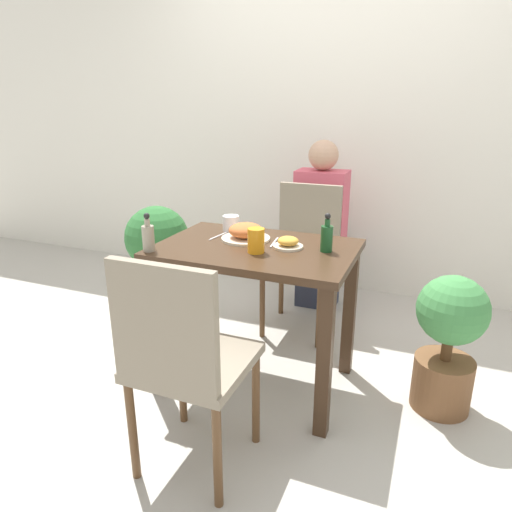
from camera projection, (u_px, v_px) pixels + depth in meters
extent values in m
plane|color=#B7B2A8|center=(256.00, 380.00, 2.42)|extent=(16.00, 16.00, 0.00)
cube|color=white|center=(333.00, 117.00, 3.32)|extent=(8.00, 0.05, 2.60)
cube|color=#3D2819|center=(256.00, 250.00, 2.19)|extent=(0.94, 0.64, 0.04)
cube|color=#3D2819|center=(155.00, 328.00, 2.22)|extent=(0.06, 0.06, 0.71)
cube|color=#3D2819|center=(324.00, 363.00, 1.92)|extent=(0.06, 0.06, 0.71)
cube|color=#3D2819|center=(207.00, 289.00, 2.70)|extent=(0.06, 0.06, 0.71)
cube|color=#3D2819|center=(349.00, 312.00, 2.40)|extent=(0.06, 0.06, 0.71)
cube|color=gray|center=(195.00, 361.00, 1.75)|extent=(0.42, 0.42, 0.04)
cube|color=gray|center=(163.00, 327.00, 1.50)|extent=(0.40, 0.04, 0.44)
cylinder|color=brown|center=(256.00, 398.00, 1.92)|extent=(0.03, 0.03, 0.44)
cylinder|color=brown|center=(182.00, 380.00, 2.05)|extent=(0.03, 0.03, 0.44)
cylinder|color=brown|center=(217.00, 456.00, 1.60)|extent=(0.03, 0.03, 0.44)
cylinder|color=brown|center=(132.00, 430.00, 1.73)|extent=(0.03, 0.03, 0.44)
cube|color=gray|center=(300.00, 263.00, 2.83)|extent=(0.42, 0.42, 0.04)
cube|color=gray|center=(310.00, 218.00, 2.92)|extent=(0.40, 0.04, 0.44)
cylinder|color=brown|center=(262.00, 304.00, 2.81)|extent=(0.03, 0.03, 0.44)
cylinder|color=brown|center=(319.00, 314.00, 2.68)|extent=(0.03, 0.03, 0.44)
cylinder|color=brown|center=(281.00, 284.00, 3.12)|extent=(0.03, 0.03, 0.44)
cylinder|color=brown|center=(333.00, 292.00, 3.00)|extent=(0.03, 0.03, 0.44)
cylinder|color=beige|center=(246.00, 238.00, 2.29)|extent=(0.24, 0.24, 0.01)
ellipsoid|color=#CC6633|center=(246.00, 230.00, 2.27)|extent=(0.17, 0.17, 0.07)
cylinder|color=beige|center=(288.00, 246.00, 2.16)|extent=(0.14, 0.14, 0.01)
ellipsoid|color=gold|center=(288.00, 241.00, 2.15)|extent=(0.10, 0.10, 0.04)
cylinder|color=white|center=(231.00, 223.00, 2.43)|extent=(0.09, 0.09, 0.08)
cylinder|color=orange|center=(256.00, 241.00, 2.07)|extent=(0.08, 0.08, 0.11)
cylinder|color=gray|center=(148.00, 239.00, 2.09)|extent=(0.06, 0.06, 0.12)
cylinder|color=gray|center=(147.00, 222.00, 2.07)|extent=(0.02, 0.02, 0.03)
sphere|color=black|center=(147.00, 216.00, 2.06)|extent=(0.03, 0.03, 0.03)
cylinder|color=#194C23|center=(327.00, 239.00, 2.09)|extent=(0.06, 0.06, 0.12)
cylinder|color=#194C23|center=(327.00, 223.00, 2.06)|extent=(0.02, 0.02, 0.03)
sphere|color=black|center=(328.00, 216.00, 2.05)|extent=(0.03, 0.03, 0.03)
cube|color=silver|center=(219.00, 236.00, 2.34)|extent=(0.03, 0.16, 0.00)
cube|color=silver|center=(274.00, 242.00, 2.23)|extent=(0.03, 0.16, 0.00)
cylinder|color=brown|center=(162.00, 304.00, 3.02)|extent=(0.24, 0.24, 0.27)
cylinder|color=brown|center=(160.00, 276.00, 2.96)|extent=(0.04, 0.04, 0.12)
sphere|color=#2D6B33|center=(157.00, 238.00, 2.88)|extent=(0.40, 0.40, 0.40)
cylinder|color=brown|center=(442.00, 383.00, 2.17)|extent=(0.27, 0.27, 0.26)
cylinder|color=brown|center=(447.00, 350.00, 2.12)|extent=(0.05, 0.05, 0.10)
sphere|color=#428947|center=(453.00, 310.00, 2.05)|extent=(0.32, 0.32, 0.32)
cube|color=#2D3347|center=(318.00, 275.00, 3.27)|extent=(0.28, 0.20, 0.45)
cube|color=#DB566B|center=(321.00, 209.00, 3.12)|extent=(0.34, 0.22, 0.52)
sphere|color=tan|center=(324.00, 155.00, 3.00)|extent=(0.20, 0.20, 0.20)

